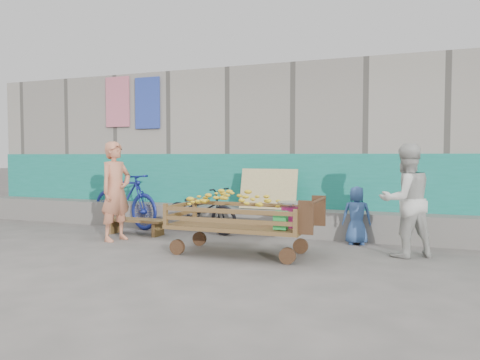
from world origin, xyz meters
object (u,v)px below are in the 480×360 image
at_px(banana_cart, 237,211).
at_px(bench, 136,223).
at_px(vendor_man, 116,191).
at_px(bicycle_blue, 124,200).
at_px(bicycle_dark, 201,210).
at_px(woman, 406,200).
at_px(child, 357,215).

xyz_separation_m(banana_cart, bench, (-2.22, 0.85, -0.39)).
xyz_separation_m(banana_cart, vendor_man, (-2.20, 0.26, 0.20)).
height_order(banana_cart, vendor_man, vendor_man).
bearing_deg(bicycle_blue, bench, -116.36).
height_order(bicycle_dark, bicycle_blue, bicycle_blue).
height_order(woman, bicycle_blue, woman).
height_order(child, bicycle_blue, bicycle_blue).
relative_size(vendor_man, child, 1.77).
bearing_deg(child, bicycle_dark, -13.00).
height_order(vendor_man, bicycle_dark, vendor_man).
bearing_deg(bench, banana_cart, -20.98).
bearing_deg(banana_cart, bench, 159.02).
xyz_separation_m(vendor_man, bicycle_dark, (0.94, 1.17, -0.39)).
xyz_separation_m(banana_cart, bicycle_dark, (-1.26, 1.43, -0.19)).
relative_size(banana_cart, bicycle_dark, 1.34).
bearing_deg(bench, bicycle_dark, 31.00).
bearing_deg(bicycle_blue, child, -75.66).
bearing_deg(banana_cart, woman, 17.15).
distance_m(vendor_man, bicycle_dark, 1.55).
distance_m(woman, bicycle_blue, 5.11).
distance_m(vendor_man, woman, 4.41).
bearing_deg(vendor_man, woman, -72.45).
distance_m(bicycle_dark, bicycle_blue, 1.61).
bearing_deg(vendor_man, child, -61.66).
bearing_deg(vendor_man, bench, 14.68).
distance_m(banana_cart, child, 1.98).
relative_size(bench, woman, 0.72).
bearing_deg(bicycle_blue, bicycle_dark, -74.20).
xyz_separation_m(bicycle_dark, bicycle_blue, (-1.61, 0.00, 0.13)).
height_order(vendor_man, child, vendor_man).
bearing_deg(child, bicycle_blue, -12.14).
bearing_deg(bicycle_dark, woman, -89.96).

